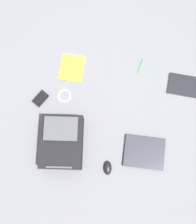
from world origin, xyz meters
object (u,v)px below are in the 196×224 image
object	(u,v)px
laptop	(144,152)
computer_mouse	(108,168)
power_brick	(41,99)
cable_coil	(64,96)
backpack	(62,142)
pen_black	(140,66)
book_manual	(184,86)
book_comic	(72,68)

from	to	relation	value
laptop	computer_mouse	size ratio (longest dim) A/B	3.51
power_brick	cable_coil	bearing A→B (deg)	-151.02
laptop	power_brick	bearing A→B (deg)	-6.02
backpack	computer_mouse	bearing A→B (deg)	172.25
cable_coil	pen_black	size ratio (longest dim) A/B	0.79
backpack	computer_mouse	world-z (taller)	backpack
book_manual	computer_mouse	xyz separation A→B (m)	(0.35, 0.86, 0.01)
book_comic	cable_coil	bearing A→B (deg)	98.60
book_comic	book_manual	bearing A→B (deg)	-167.97
cable_coil	power_brick	world-z (taller)	power_brick
book_comic	book_manual	world-z (taller)	book_manual
computer_mouse	cable_coil	xyz separation A→B (m)	(0.55, -0.42, -0.01)
laptop	book_comic	world-z (taller)	laptop
computer_mouse	pen_black	xyz separation A→B (m)	(0.05, -0.90, -0.01)
power_brick	book_comic	bearing A→B (deg)	-111.41
cable_coil	computer_mouse	bearing A→B (deg)	142.75
backpack	book_comic	xyz separation A→B (m)	(0.18, -0.61, -0.08)
book_comic	cable_coil	distance (m)	0.25
power_brick	pen_black	world-z (taller)	power_brick
book_manual	cable_coil	xyz separation A→B (m)	(0.90, 0.45, -0.01)
computer_mouse	backpack	bearing A→B (deg)	-27.45
book_comic	backpack	bearing A→B (deg)	106.63
backpack	power_brick	distance (m)	0.42
backpack	cable_coil	bearing A→B (deg)	-68.21
backpack	laptop	xyz separation A→B (m)	(-0.63, -0.17, -0.08)
backpack	book_manual	size ratio (longest dim) A/B	1.69
cable_coil	pen_black	bearing A→B (deg)	-135.82
book_comic	pen_black	world-z (taller)	book_comic
backpack	book_comic	size ratio (longest dim) A/B	1.83
laptop	book_manual	distance (m)	0.65
computer_mouse	pen_black	world-z (taller)	computer_mouse
book_comic	cable_coil	xyz separation A→B (m)	(-0.04, 0.25, -0.00)
backpack	computer_mouse	distance (m)	0.41
backpack	cable_coil	size ratio (longest dim) A/B	4.42
cable_coil	book_comic	bearing A→B (deg)	-81.40
power_brick	backpack	bearing A→B (deg)	139.94
book_comic	power_brick	size ratio (longest dim) A/B	2.13
backpack	computer_mouse	xyz separation A→B (m)	(-0.40, 0.05, -0.07)
book_manual	pen_black	world-z (taller)	book_manual
book_comic	computer_mouse	bearing A→B (deg)	131.37
book_manual	power_brick	xyz separation A→B (m)	(1.07, 0.54, 0.01)
book_manual	power_brick	world-z (taller)	power_brick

